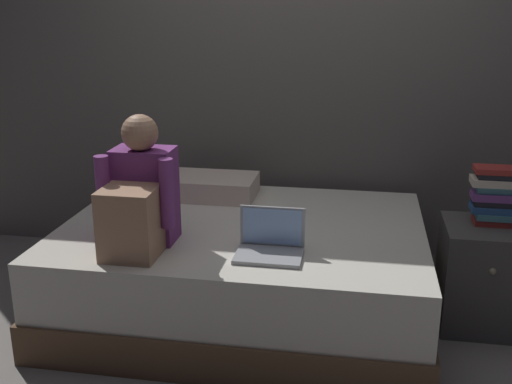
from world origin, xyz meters
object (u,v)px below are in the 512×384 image
object	(u,v)px
person_sitting	(139,198)
book_stack	(493,195)
bed	(244,268)
pillow	(211,186)
laptop	(270,244)
nightstand	(482,276)

from	to	relation	value
person_sitting	book_stack	distance (m)	1.84
bed	pillow	world-z (taller)	pillow
bed	laptop	xyz separation A→B (m)	(0.21, -0.40, 0.33)
laptop	pillow	size ratio (longest dim) A/B	0.57
person_sitting	book_stack	world-z (taller)	person_sitting
person_sitting	pillow	distance (m)	0.89
bed	pillow	size ratio (longest dim) A/B	3.57
person_sitting	pillow	xyz separation A→B (m)	(0.14, 0.85, -0.19)
laptop	pillow	distance (m)	0.99
pillow	book_stack	size ratio (longest dim) A/B	1.82
nightstand	person_sitting	bearing A→B (deg)	-164.31
pillow	nightstand	bearing A→B (deg)	-12.88
person_sitting	pillow	bearing A→B (deg)	80.39
person_sitting	pillow	world-z (taller)	person_sitting
book_stack	nightstand	bearing A→B (deg)	-108.91
nightstand	laptop	world-z (taller)	laptop
nightstand	person_sitting	distance (m)	1.88
laptop	book_stack	size ratio (longest dim) A/B	1.04
bed	laptop	size ratio (longest dim) A/B	6.25
nightstand	pillow	xyz separation A→B (m)	(-1.60, 0.36, 0.31)
person_sitting	laptop	size ratio (longest dim) A/B	2.05
nightstand	book_stack	distance (m)	0.45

